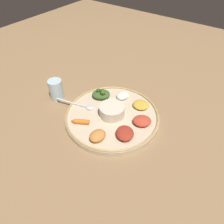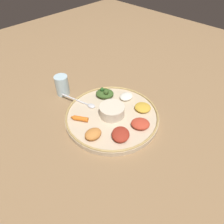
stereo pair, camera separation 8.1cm
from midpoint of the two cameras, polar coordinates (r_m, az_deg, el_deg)
The scene contains 13 objects.
ground_plane at distance 0.83m, azimuth 2.78°, elevation -1.88°, with size 2.40×2.40×0.00m, color olive.
platter at distance 0.83m, azimuth 2.80°, elevation -1.39°, with size 0.36×0.36×0.02m, color #C6B293.
platter_rim at distance 0.82m, azimuth 2.83°, elevation -0.75°, with size 0.36×0.36×0.01m, color tan.
center_bowl at distance 0.80m, azimuth 2.88°, elevation 0.29°, with size 0.10×0.10×0.04m.
spoon at distance 0.87m, azimuth -5.15°, elevation 2.42°, with size 0.06×0.17×0.01m.
greens_pile at distance 0.90m, azimuth 0.64°, elevation 4.98°, with size 0.10×0.10×0.05m.
carrot_near_spoon at distance 0.79m, azimuth -5.97°, elevation -1.88°, with size 0.05×0.07×0.02m.
mound_lentil_yellow at distance 0.85m, azimuth 11.01°, elevation 1.10°, with size 0.06×0.06×0.02m, color gold.
mound_rice_white at distance 0.90m, azimuth 6.46°, elevation 4.08°, with size 0.06×0.05×0.02m, color silver.
mound_berbere_red at distance 0.78m, azimuth 10.65°, elevation -3.27°, with size 0.07×0.06×0.03m, color #B73D28.
mound_beet at distance 0.73m, azimuth 5.51°, elevation -6.18°, with size 0.07×0.06×0.03m, color maroon.
mound_squash at distance 0.73m, azimuth -1.97°, elevation -6.12°, with size 0.06×0.05×0.03m, color #C67A38.
drinking_glass at distance 0.95m, azimuth -10.91°, elevation 6.71°, with size 0.06×0.06×0.09m.
Camera 2 is at (-0.43, -0.41, 0.58)m, focal length 33.87 mm.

